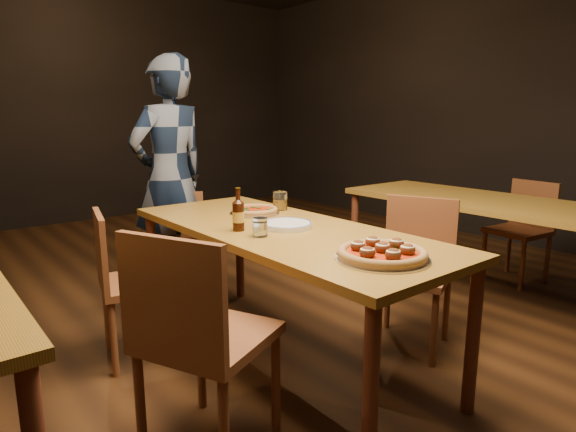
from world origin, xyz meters
TOP-DOWN VIEW (x-y plane):
  - ground at (0.00, 0.00)m, footprint 9.00×9.00m
  - room_shell at (0.00, 0.00)m, footprint 9.00×9.00m
  - table_main at (0.00, 0.00)m, footprint 0.80×2.00m
  - table_right at (1.70, -0.20)m, footprint 0.80×2.00m
  - chair_main_nw at (-0.68, -0.40)m, footprint 0.60×0.60m
  - chair_main_sw at (-0.59, 0.51)m, footprint 0.49×0.49m
  - chair_main_e at (0.66, -0.36)m, footprint 0.55×0.55m
  - chair_end at (-0.03, 1.13)m, footprint 0.49×0.49m
  - chair_nbr_right at (2.28, -0.19)m, footprint 0.44×0.44m
  - pizza_meatball at (-0.04, -0.72)m, footprint 0.39×0.39m
  - pizza_margherita at (0.10, 0.40)m, footprint 0.30×0.30m
  - plate_stack at (0.02, -0.01)m, footprint 0.27×0.27m
  - beer_bottle at (-0.22, 0.08)m, footprint 0.06×0.06m
  - water_glass at (-0.21, -0.08)m, footprint 0.07×0.07m
  - amber_glass at (0.30, 0.40)m, footprint 0.09×0.09m
  - diner at (-0.01, 1.33)m, footprint 0.71×0.54m

SIDE VIEW (x-z plane):
  - ground at x=0.00m, z-range 0.00..0.00m
  - chair_end at x=-0.03m, z-range 0.00..0.81m
  - chair_nbr_right at x=2.28m, z-range 0.00..0.86m
  - chair_main_sw at x=-0.59m, z-range 0.00..0.88m
  - chair_main_e at x=0.66m, z-range 0.00..0.90m
  - chair_main_nw at x=-0.68m, z-range 0.00..0.97m
  - table_main at x=0.00m, z-range 0.30..1.05m
  - table_right at x=1.70m, z-range 0.30..1.05m
  - plate_stack at x=0.02m, z-range 0.75..0.78m
  - pizza_margherita at x=0.10m, z-range 0.75..0.79m
  - pizza_meatball at x=-0.04m, z-range 0.74..0.81m
  - water_glass at x=-0.21m, z-range 0.75..0.84m
  - amber_glass at x=0.30m, z-range 0.75..0.86m
  - beer_bottle at x=-0.22m, z-range 0.72..0.94m
  - diner at x=-0.01m, z-range 0.00..1.77m
  - room_shell at x=0.00m, z-range -2.64..6.36m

